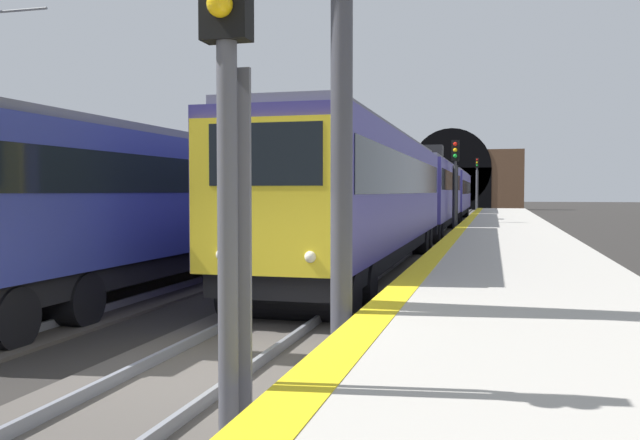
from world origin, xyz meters
name	(u,v)px	position (x,y,z in m)	size (l,w,h in m)	color
ground_plane	(195,377)	(0.00, 0.00, 0.00)	(320.00, 320.00, 0.00)	#282623
platform_right	(532,364)	(0.00, -4.24, 0.46)	(112.00, 4.24, 0.91)	#ADA89E
platform_right_edge_strip	(373,317)	(0.00, -2.37, 0.92)	(112.00, 0.50, 0.01)	yellow
track_main_line	(195,374)	(0.00, 0.00, 0.04)	(160.00, 3.02, 0.21)	#4C4742
train_main_approaching	(427,193)	(30.38, 0.00, 2.40)	(55.65, 3.01, 5.07)	navy
train_adjacent_platform	(354,195)	(31.44, 4.43, 2.24)	(64.31, 3.20, 4.77)	navy
railway_signal_near	(228,173)	(-3.18, -1.80, 2.60)	(0.39, 0.38, 4.37)	#4C4C54
railway_signal_mid	(455,180)	(26.41, -1.80, 3.06)	(0.39, 0.38, 5.03)	#38383D
railway_signal_far	(477,181)	(64.71, -1.80, 3.58)	(0.39, 0.38, 5.99)	#4C4C54
tunnel_portal	(451,180)	(85.90, 2.21, 4.10)	(2.25, 19.15, 11.05)	brown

